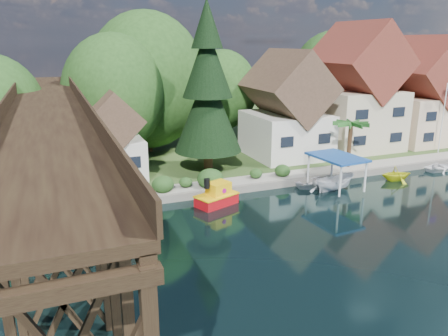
{
  "coord_description": "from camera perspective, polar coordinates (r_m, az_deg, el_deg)",
  "views": [
    {
      "loc": [
        -15.69,
        -23.6,
        12.17
      ],
      "look_at": [
        -3.96,
        6.0,
        2.94
      ],
      "focal_mm": 35.0,
      "sensor_mm": 36.0,
      "label": 1
    }
  ],
  "objects": [
    {
      "name": "ground",
      "position": [
        30.85,
        11.11,
        -7.39
      ],
      "size": [
        140.0,
        140.0,
        0.0
      ],
      "primitive_type": "plane",
      "color": "black",
      "rests_on": "ground"
    },
    {
      "name": "boat_white_a",
      "position": [
        38.86,
        12.44,
        -1.79
      ],
      "size": [
        4.8,
        3.82,
        0.89
      ],
      "primitive_type": "imported",
      "rotation": [
        0.0,
        0.0,
        1.38
      ],
      "color": "white",
      "rests_on": "ground"
    },
    {
      "name": "trestle_bridge",
      "position": [
        29.57,
        -21.61,
        1.67
      ],
      "size": [
        4.12,
        44.18,
        9.3
      ],
      "color": "black",
      "rests_on": "ground"
    },
    {
      "name": "shrubs",
      "position": [
        36.37,
        -2.83,
        -1.36
      ],
      "size": [
        15.76,
        2.47,
        1.7
      ],
      "color": "#1B3B15",
      "rests_on": "bank"
    },
    {
      "name": "boat_yellow",
      "position": [
        42.53,
        21.6,
        -0.58
      ],
      "size": [
        3.23,
        2.92,
        1.49
      ],
      "primitive_type": "imported",
      "rotation": [
        0.0,
        0.0,
        1.39
      ],
      "color": "yellow",
      "rests_on": "ground"
    },
    {
      "name": "boat_canopy",
      "position": [
        38.01,
        14.38,
        -0.98
      ],
      "size": [
        3.89,
        4.95,
        3.01
      ],
      "color": "white",
      "rests_on": "ground"
    },
    {
      "name": "house_right",
      "position": [
        57.14,
        24.27,
        8.34
      ],
      "size": [
        8.15,
        8.64,
        12.45
      ],
      "color": "beige",
      "rests_on": "bank"
    },
    {
      "name": "promenade",
      "position": [
        41.09,
        11.29,
        -0.61
      ],
      "size": [
        50.0,
        2.6,
        0.06
      ],
      "primitive_type": "cube",
      "color": "gray",
      "rests_on": "bank"
    },
    {
      "name": "bank",
      "position": [
        60.88,
        -6.28,
        4.78
      ],
      "size": [
        140.0,
        52.0,
        0.5
      ],
      "primitive_type": "cube",
      "color": "#2A441B",
      "rests_on": "ground"
    },
    {
      "name": "tugboat",
      "position": [
        33.75,
        -0.94,
        -3.69
      ],
      "size": [
        3.7,
        2.85,
        2.37
      ],
      "color": "#B00B12",
      "rests_on": "ground"
    },
    {
      "name": "shed",
      "position": [
        39.28,
        -14.29,
        3.4
      ],
      "size": [
        5.09,
        5.4,
        7.85
      ],
      "color": "silver",
      "rests_on": "bank"
    },
    {
      "name": "palm_tree",
      "position": [
        43.03,
        16.26,
        5.39
      ],
      "size": [
        3.94,
        3.94,
        4.7
      ],
      "color": "#382314",
      "rests_on": "bank"
    },
    {
      "name": "house_left",
      "position": [
        46.18,
        8.16,
        7.25
      ],
      "size": [
        7.64,
        8.64,
        11.02
      ],
      "color": "silver",
      "rests_on": "bank"
    },
    {
      "name": "house_center",
      "position": [
        51.44,
        16.81,
        9.07
      ],
      "size": [
        8.65,
        9.18,
        13.89
      ],
      "color": "beige",
      "rests_on": "bank"
    },
    {
      "name": "flagpole",
      "position": [
        52.59,
        26.89,
        6.71
      ],
      "size": [
        1.18,
        0.11,
        7.5
      ],
      "color": "white",
      "rests_on": "bank"
    },
    {
      "name": "boat_white_b",
      "position": [
        47.91,
        26.46,
        0.18
      ],
      "size": [
        3.79,
        2.87,
        0.74
      ],
      "primitive_type": "imported",
      "rotation": [
        0.0,
        0.0,
        1.67
      ],
      "color": "white",
      "rests_on": "ground"
    },
    {
      "name": "seawall",
      "position": [
        39.08,
        9.82,
        -1.74
      ],
      "size": [
        60.0,
        0.4,
        0.62
      ],
      "primitive_type": "cube",
      "color": "slate",
      "rests_on": "ground"
    },
    {
      "name": "conifer",
      "position": [
        39.93,
        -2.17,
        10.01
      ],
      "size": [
        6.23,
        6.23,
        15.35
      ],
      "color": "#382314",
      "rests_on": "bank"
    },
    {
      "name": "bg_trees",
      "position": [
        48.11,
        -1.22,
        10.34
      ],
      "size": [
        49.9,
        13.3,
        10.57
      ],
      "color": "#382314",
      "rests_on": "bank"
    }
  ]
}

